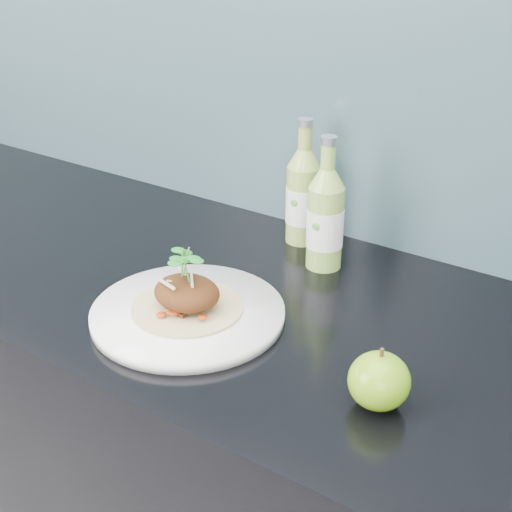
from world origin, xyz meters
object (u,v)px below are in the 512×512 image
(green_apple, at_px, (379,381))
(cider_bottle_left, at_px, (303,196))
(dinner_plate, at_px, (188,313))
(cider_bottle_right, at_px, (325,219))

(green_apple, xyz_separation_m, cider_bottle_left, (-0.32, 0.35, 0.05))
(green_apple, bearing_deg, dinner_plate, 175.25)
(dinner_plate, relative_size, cider_bottle_right, 1.51)
(green_apple, bearing_deg, cider_bottle_right, 129.74)
(dinner_plate, bearing_deg, cider_bottle_left, 90.20)
(green_apple, height_order, cider_bottle_left, cider_bottle_left)
(dinner_plate, bearing_deg, green_apple, -4.75)
(dinner_plate, xyz_separation_m, cider_bottle_right, (0.08, 0.26, 0.08))
(cider_bottle_left, xyz_separation_m, cider_bottle_right, (0.08, -0.06, 0.00))
(cider_bottle_left, bearing_deg, dinner_plate, -67.54)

